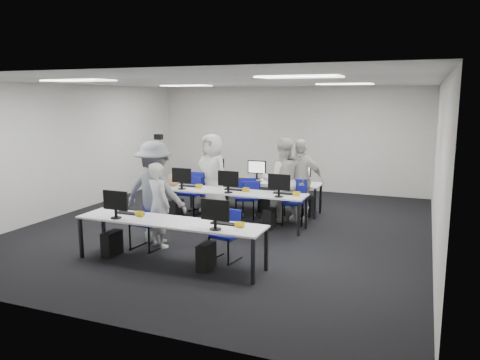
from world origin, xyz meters
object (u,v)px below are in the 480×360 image
at_px(student_2, 212,173).
at_px(chair_2, 192,201).
at_px(chair_7, 295,207).
at_px(student_3, 299,180).
at_px(chair_0, 148,232).
at_px(student_1, 282,180).
at_px(desk_mid, 232,193).
at_px(chair_4, 292,210).
at_px(chair_6, 251,205).
at_px(chair_5, 201,200).
at_px(chair_3, 246,206).
at_px(photographer, 155,193).
at_px(student_0, 158,205).
at_px(desk_front, 169,224).
at_px(chair_1, 226,244).

bearing_deg(student_2, chair_2, -111.33).
bearing_deg(chair_7, student_3, -29.41).
height_order(chair_0, student_1, student_1).
xyz_separation_m(desk_mid, chair_2, (-1.24, 0.52, -0.38)).
bearing_deg(chair_4, chair_6, 145.50).
relative_size(desk_mid, chair_6, 3.83).
relative_size(chair_5, student_1, 0.48).
xyz_separation_m(student_2, student_3, (2.13, -0.07, -0.02)).
xyz_separation_m(chair_3, chair_5, (-1.21, 0.16, -0.00)).
relative_size(student_1, photographer, 0.96).
bearing_deg(student_0, chair_5, -55.33).
relative_size(desk_front, chair_2, 3.32).
xyz_separation_m(chair_3, student_2, (-0.95, 0.25, 0.65)).
height_order(desk_front, photographer, photographer).
distance_m(chair_3, chair_5, 1.22).
bearing_deg(chair_7, chair_4, -107.47).
relative_size(chair_3, student_2, 0.48).
bearing_deg(chair_6, chair_5, 159.35).
relative_size(chair_1, photographer, 0.44).
bearing_deg(photographer, student_0, 132.99).
xyz_separation_m(chair_5, student_0, (0.49, -2.69, 0.50)).
bearing_deg(chair_7, photographer, -148.17).
height_order(desk_mid, chair_4, chair_4).
distance_m(chair_6, photographer, 2.79).
distance_m(chair_5, student_3, 2.48).
distance_m(chair_3, chair_7, 1.11).
bearing_deg(chair_1, chair_3, 113.13).
relative_size(desk_mid, chair_5, 3.64).
height_order(chair_3, student_2, student_2).
height_order(desk_mid, chair_6, chair_6).
bearing_deg(chair_1, chair_4, 90.05).
distance_m(chair_6, chair_7, 1.03).
relative_size(chair_0, chair_3, 1.07).
distance_m(chair_7, photographer, 3.29).
relative_size(desk_front, photographer, 1.68).
relative_size(desk_front, chair_3, 3.62).
relative_size(desk_front, chair_4, 3.49).
xyz_separation_m(chair_6, student_2, (-1.01, 0.06, 0.66)).
xyz_separation_m(chair_0, student_1, (1.71, 2.69, 0.62)).
distance_m(desk_front, desk_mid, 2.60).
relative_size(desk_mid, student_1, 1.74).
height_order(chair_0, chair_4, chair_0).
xyz_separation_m(chair_0, student_2, (-0.09, 2.94, 0.63)).
distance_m(student_1, student_3, 0.38).
distance_m(desk_front, chair_0, 1.05).
height_order(chair_4, chair_5, chair_4).
relative_size(chair_1, chair_7, 0.88).
distance_m(chair_5, photographer, 2.60).
relative_size(student_3, photographer, 0.95).
relative_size(chair_3, chair_7, 0.92).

